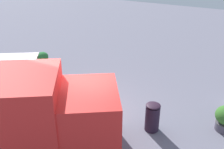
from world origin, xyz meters
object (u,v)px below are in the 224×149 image
(food_truck, at_px, (18,119))
(planter_flowering_near, at_px, (31,74))
(trash_bin, at_px, (152,117))
(planter_flowering_side, at_px, (43,59))

(food_truck, height_order, planter_flowering_near, food_truck)
(trash_bin, bearing_deg, planter_flowering_side, 160.04)
(food_truck, bearing_deg, trash_bin, 42.49)
(food_truck, distance_m, planter_flowering_side, 6.16)
(planter_flowering_side, distance_m, trash_bin, 6.83)
(food_truck, xyz_separation_m, planter_flowering_side, (-3.52, 4.99, -0.82))
(food_truck, xyz_separation_m, trash_bin, (2.90, 2.66, -0.69))
(food_truck, height_order, trash_bin, food_truck)
(food_truck, distance_m, trash_bin, 4.00)
(food_truck, bearing_deg, planter_flowering_side, 125.18)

